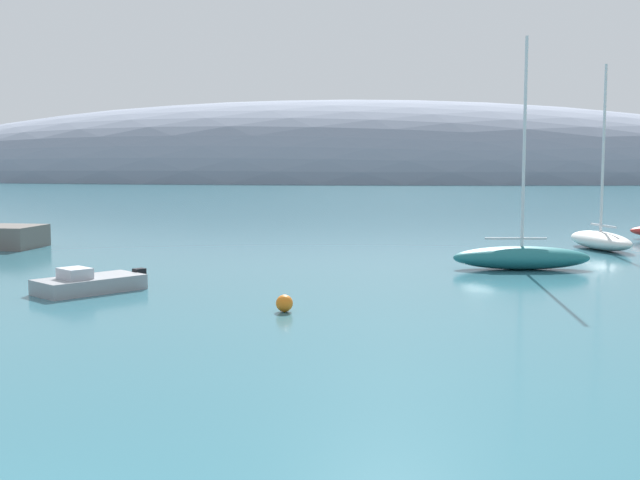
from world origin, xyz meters
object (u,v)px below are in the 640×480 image
object	(u,v)px
sailboat_white_near_shore	(600,239)
sailboat_teal_end_of_line	(521,256)
motorboat_grey_foreground	(89,283)
mooring_buoy_orange	(284,303)

from	to	relation	value
sailboat_white_near_shore	sailboat_teal_end_of_line	xyz separation A→B (m)	(-5.47, -8.89, 0.01)
motorboat_grey_foreground	mooring_buoy_orange	world-z (taller)	motorboat_grey_foreground
sailboat_white_near_shore	mooring_buoy_orange	size ratio (longest dim) A/B	18.08
sailboat_white_near_shore	motorboat_grey_foreground	distance (m)	28.32
sailboat_teal_end_of_line	motorboat_grey_foreground	xyz separation A→B (m)	(-17.04, -8.30, -0.28)
sailboat_white_near_shore	motorboat_grey_foreground	xyz separation A→B (m)	(-22.52, -17.18, -0.27)
sailboat_white_near_shore	sailboat_teal_end_of_line	size ratio (longest dim) A/B	0.98
sailboat_teal_end_of_line	motorboat_grey_foreground	size ratio (longest dim) A/B	2.46
motorboat_grey_foreground	mooring_buoy_orange	size ratio (longest dim) A/B	7.54
sailboat_teal_end_of_line	motorboat_grey_foreground	world-z (taller)	sailboat_teal_end_of_line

